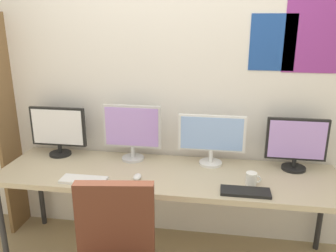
{
  "coord_description": "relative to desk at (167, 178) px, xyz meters",
  "views": [
    {
      "loc": [
        0.37,
        -1.73,
        1.85
      ],
      "look_at": [
        0.0,
        0.65,
        1.09
      ],
      "focal_mm": 37.0,
      "sensor_mm": 36.0,
      "label": 1
    }
  ],
  "objects": [
    {
      "name": "wall_back",
      "position": [
        0.0,
        0.42,
        0.61
      ],
      "size": [
        4.93,
        0.11,
        2.6
      ],
      "color": "silver",
      "rests_on": "ground_plane"
    },
    {
      "name": "coffee_mug",
      "position": [
        0.61,
        -0.1,
        0.09
      ],
      "size": [
        0.11,
        0.08,
        0.09
      ],
      "color": "white",
      "rests_on": "desk"
    },
    {
      "name": "monitor_center_right",
      "position": [
        0.31,
        0.21,
        0.27
      ],
      "size": [
        0.51,
        0.18,
        0.4
      ],
      "color": "silver",
      "rests_on": "desk"
    },
    {
      "name": "keyboard_left",
      "position": [
        -0.56,
        -0.23,
        0.06
      ],
      "size": [
        0.33,
        0.13,
        0.02
      ],
      "primitive_type": "cube",
      "color": "silver",
      "rests_on": "desk"
    },
    {
      "name": "monitor_far_left",
      "position": [
        -0.94,
        0.21,
        0.27
      ],
      "size": [
        0.47,
        0.18,
        0.41
      ],
      "color": "black",
      "rests_on": "desk"
    },
    {
      "name": "desk",
      "position": [
        0.0,
        0.0,
        0.0
      ],
      "size": [
        2.53,
        0.68,
        0.74
      ],
      "color": "tan",
      "rests_on": "ground_plane"
    },
    {
      "name": "computer_mouse",
      "position": [
        -0.19,
        -0.13,
        0.06
      ],
      "size": [
        0.06,
        0.1,
        0.03
      ],
      "primitive_type": "ellipsoid",
      "color": "silver",
      "rests_on": "desk"
    },
    {
      "name": "monitor_center_left",
      "position": [
        -0.31,
        0.21,
        0.3
      ],
      "size": [
        0.46,
        0.18,
        0.45
      ],
      "color": "silver",
      "rests_on": "desk"
    },
    {
      "name": "monitor_far_right",
      "position": [
        0.94,
        0.21,
        0.26
      ],
      "size": [
        0.44,
        0.18,
        0.4
      ],
      "color": "black",
      "rests_on": "desk"
    },
    {
      "name": "keyboard_right",
      "position": [
        0.56,
        -0.23,
        0.06
      ],
      "size": [
        0.33,
        0.13,
        0.02
      ],
      "primitive_type": "cube",
      "color": "black",
      "rests_on": "desk"
    }
  ]
}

